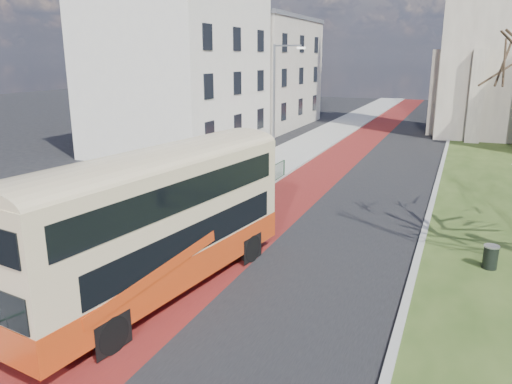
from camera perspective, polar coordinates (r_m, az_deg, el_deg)
The scene contains 12 objects.
ground at distance 16.69m, azimuth -5.50°, elevation -10.98°, with size 160.00×160.00×0.00m, color black.
road_carriageway at distance 34.44m, azimuth 12.57°, elevation 2.54°, with size 9.00×120.00×0.01m, color black.
bus_lane at distance 34.98m, azimuth 8.22°, elevation 2.95°, with size 3.40×120.00×0.01m, color #591414.
pavement_west at distance 36.07m, azimuth 2.37°, elevation 3.55°, with size 4.00×120.00×0.12m, color gray.
kerb_west at distance 35.44m, azimuth 5.41°, elevation 3.29°, with size 0.25×120.00×0.13m, color #999993.
kerb_east at distance 35.93m, azimuth 20.39°, elevation 2.56°, with size 0.25×80.00×0.13m, color #999993.
pedestrian_railing at distance 21.05m, azimuth -7.55°, elevation -3.75°, with size 0.07×24.00×1.12m.
street_block_near at distance 41.05m, azimuth -8.74°, elevation 13.88°, with size 10.30×14.30×13.00m.
street_block_far at distance 55.39m, azimuth 0.09°, elevation 13.58°, with size 10.30×16.30×11.50m.
streetlamp at distance 33.34m, azimuth 2.31°, elevation 10.47°, with size 2.13×0.18×8.00m.
bus at distance 15.73m, azimuth -11.14°, elevation -2.81°, with size 3.95×10.97×4.49m.
litter_bin at distance 19.71m, azimuth 25.22°, elevation -6.72°, with size 0.55×0.55×0.86m.
Camera 1 is at (7.17, -13.16, 7.35)m, focal length 35.00 mm.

